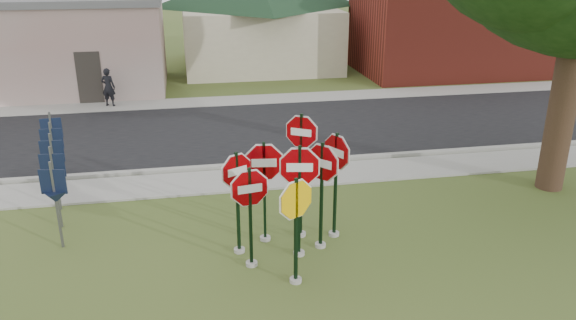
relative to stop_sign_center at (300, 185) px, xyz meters
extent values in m
plane|color=#3F551F|center=(-0.02, -1.21, -1.63)|extent=(120.00, 120.00, 0.00)
cube|color=gray|center=(-0.02, 4.29, -1.60)|extent=(60.00, 1.60, 0.06)
cube|color=black|center=(-0.02, 8.79, -1.61)|extent=(60.00, 7.00, 0.04)
cube|color=gray|center=(-0.02, 13.09, -1.60)|extent=(60.00, 1.60, 0.06)
cube|color=gray|center=(-0.02, 5.29, -1.56)|extent=(60.00, 0.20, 0.14)
cylinder|color=#A09D96|center=(0.00, 0.00, -1.59)|extent=(0.24, 0.24, 0.08)
cube|color=black|center=(0.00, 0.00, -0.39)|extent=(0.07, 0.06, 2.48)
cylinder|color=white|center=(0.00, 0.00, 0.39)|extent=(1.14, 0.23, 1.16)
cylinder|color=#820004|center=(0.00, 0.00, 0.39)|extent=(1.06, 0.22, 1.07)
cube|color=white|center=(0.00, 0.00, 0.39)|extent=(0.53, 0.11, 0.18)
cylinder|color=#A09D96|center=(-0.28, -1.01, -1.59)|extent=(0.24, 0.24, 0.08)
cube|color=black|center=(-0.28, -1.01, -0.52)|extent=(0.08, 0.07, 2.21)
cylinder|color=white|center=(-0.28, -1.01, 0.15)|extent=(0.96, 0.53, 1.08)
cylinder|color=#F2B508|center=(-0.28, -1.01, 0.15)|extent=(0.89, 0.49, 1.00)
cylinder|color=#A09D96|center=(-1.05, -0.24, -1.59)|extent=(0.24, 0.24, 0.08)
cube|color=black|center=(-1.05, -0.24, -0.54)|extent=(0.07, 0.06, 2.17)
cylinder|color=white|center=(-1.05, -0.24, 0.11)|extent=(1.06, 0.19, 1.07)
cylinder|color=#820004|center=(-1.05, -0.24, 0.11)|extent=(0.98, 0.18, 0.99)
cube|color=white|center=(-1.05, -0.24, 0.11)|extent=(0.49, 0.09, 0.17)
cylinder|color=#A09D96|center=(0.53, 0.25, -1.59)|extent=(0.24, 0.24, 0.08)
cube|color=black|center=(0.53, 0.25, -0.42)|extent=(0.08, 0.08, 2.42)
cylinder|color=white|center=(0.53, 0.25, 0.35)|extent=(0.72, 0.86, 1.11)
cylinder|color=#820004|center=(0.53, 0.25, 0.35)|extent=(0.68, 0.80, 1.03)
cube|color=white|center=(0.53, 0.25, 0.35)|extent=(0.34, 0.40, 0.18)
cylinder|color=#A09D96|center=(0.21, 0.83, -1.59)|extent=(0.24, 0.24, 0.08)
cube|color=black|center=(0.21, 0.83, -0.18)|extent=(0.08, 0.07, 2.89)
cylinder|color=white|center=(0.21, 0.83, 0.86)|extent=(0.86, 0.53, 1.00)
cylinder|color=#820004|center=(0.21, 0.83, 0.86)|extent=(0.80, 0.50, 0.92)
cube|color=white|center=(0.21, 0.83, 0.86)|extent=(0.40, 0.25, 0.16)
cylinder|color=#A09D96|center=(-0.61, 0.78, -1.59)|extent=(0.24, 0.24, 0.08)
cube|color=black|center=(-0.61, 0.78, -0.46)|extent=(0.07, 0.06, 2.32)
cylinder|color=white|center=(-0.61, 0.78, 0.24)|extent=(1.15, 0.17, 1.16)
cylinder|color=#820004|center=(-0.61, 0.78, 0.24)|extent=(1.07, 0.16, 1.07)
cube|color=white|center=(-0.61, 0.78, 0.24)|extent=(0.53, 0.08, 0.18)
cylinder|color=#A09D96|center=(0.96, 0.70, -1.59)|extent=(0.24, 0.24, 0.08)
cube|color=black|center=(0.96, 0.70, -0.40)|extent=(0.07, 0.08, 2.46)
cylinder|color=white|center=(0.96, 0.70, 0.40)|extent=(0.51, 0.96, 1.08)
cylinder|color=#820004|center=(0.96, 0.70, 0.40)|extent=(0.48, 0.89, 1.00)
cube|color=white|center=(0.96, 0.70, 0.40)|extent=(0.24, 0.44, 0.17)
cylinder|color=#A09D96|center=(-1.24, 0.36, -1.59)|extent=(0.24, 0.24, 0.08)
cube|color=black|center=(-1.24, 0.36, -0.48)|extent=(0.08, 0.07, 2.29)
cylinder|color=white|center=(-1.24, 0.36, 0.26)|extent=(0.89, 0.50, 1.01)
cylinder|color=#820004|center=(-1.24, 0.36, 0.26)|extent=(0.82, 0.47, 0.93)
cube|color=white|center=(-1.24, 0.36, 0.26)|extent=(0.41, 0.23, 0.16)
cube|color=#59595E|center=(-5.02, 1.29, -0.63)|extent=(0.05, 0.05, 2.00)
cube|color=black|center=(-5.02, 1.29, -0.08)|extent=(0.55, 0.13, 0.55)
cone|color=black|center=(-5.02, 1.29, -0.43)|extent=(0.65, 0.65, 0.25)
cube|color=#59595E|center=(-5.22, 2.29, -0.63)|extent=(0.05, 0.05, 2.00)
cube|color=black|center=(-5.22, 2.29, -0.08)|extent=(0.55, 0.09, 0.55)
cone|color=black|center=(-5.22, 2.29, -0.43)|extent=(0.62, 0.62, 0.25)
cube|color=#59595E|center=(-5.42, 3.29, -0.63)|extent=(0.05, 0.05, 2.00)
cube|color=black|center=(-5.42, 3.29, -0.08)|extent=(0.55, 0.05, 0.55)
cone|color=black|center=(-5.42, 3.29, -0.43)|extent=(0.58, 0.58, 0.25)
cube|color=#59595E|center=(-5.62, 4.29, -0.63)|extent=(0.05, 0.05, 2.00)
cube|color=black|center=(-5.62, 4.29, -0.08)|extent=(0.55, 0.05, 0.55)
cone|color=black|center=(-5.62, 4.29, -0.43)|extent=(0.58, 0.58, 0.25)
cube|color=#59595E|center=(-5.82, 5.29, -0.63)|extent=(0.05, 0.05, 2.00)
cube|color=black|center=(-5.82, 5.29, -0.08)|extent=(0.55, 0.09, 0.55)
cone|color=black|center=(-5.82, 5.29, -0.43)|extent=(0.62, 0.62, 0.25)
cube|color=beige|center=(-9.02, 16.79, 0.37)|extent=(12.00, 6.00, 4.00)
cube|color=slate|center=(-9.02, 16.79, 2.42)|extent=(12.20, 6.20, 0.30)
cube|color=#332D28|center=(-6.02, 13.81, -0.53)|extent=(1.00, 0.10, 2.20)
cube|color=beige|center=(1.98, 20.79, -0.03)|extent=(8.00, 8.00, 3.20)
cube|color=maroon|center=(11.98, 17.29, 0.62)|extent=(10.00, 6.00, 4.50)
cube|color=white|center=(9.98, 14.34, 0.97)|extent=(2.00, 0.08, 0.90)
cylinder|color=#312215|center=(7.48, 2.29, 1.27)|extent=(0.70, 0.70, 5.79)
cylinder|color=#312215|center=(21.98, 24.79, 0.37)|extent=(0.50, 0.50, 4.00)
imported|color=black|center=(-5.23, 13.15, -0.78)|extent=(0.66, 0.54, 1.56)
camera|label=1|loc=(-2.18, -10.28, 4.51)|focal=35.00mm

